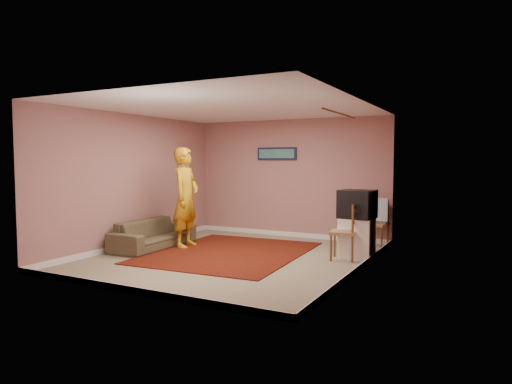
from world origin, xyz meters
The scene contains 26 objects.
ground centered at (0.00, 0.00, 0.00)m, with size 5.00×5.00×0.00m, color gray.
wall_back centered at (0.00, 2.50, 1.30)m, with size 4.50×0.02×2.60m, color #A7736E.
wall_front centered at (0.00, -2.50, 1.30)m, with size 4.50×0.02×2.60m, color #A7736E.
wall_left centered at (-2.25, 0.00, 1.30)m, with size 0.02×5.00×2.60m, color #A7736E.
wall_right centered at (2.25, 0.00, 1.30)m, with size 0.02×5.00×2.60m, color #A7736E.
ceiling centered at (0.00, 0.00, 2.60)m, with size 4.50×5.00×0.02m, color white.
baseboard_back centered at (0.00, 2.49, 0.05)m, with size 4.50×0.02×0.10m, color white.
baseboard_front centered at (0.00, -2.49, 0.05)m, with size 4.50×0.02×0.10m, color white.
baseboard_left centered at (-2.24, 0.00, 0.05)m, with size 0.02×5.00×0.10m, color white.
baseboard_right centered at (2.24, 0.00, 0.05)m, with size 0.02×5.00×0.10m, color white.
window centered at (2.24, -0.90, 1.45)m, with size 0.01×1.10×1.50m, color black.
curtain_sheer centered at (2.23, -1.05, 1.25)m, with size 0.01×0.75×2.10m, color white.
curtain_floral centered at (2.21, -0.35, 1.25)m, with size 0.01×0.35×2.10m, color beige.
curtain_rod centered at (2.20, -0.90, 2.32)m, with size 0.02×0.02×1.40m, color brown.
picture_back centered at (-0.30, 2.47, 1.85)m, with size 0.95×0.04×0.28m.
picture_left centered at (-2.22, 1.60, 1.55)m, with size 0.04×0.38×0.42m.
area_rug centered at (-0.24, 0.31, 0.01)m, with size 2.58×3.22×0.02m, color black.
tv_cabinet centered at (1.95, 0.95, 0.35)m, with size 0.55×0.50×0.70m, color white.
crt_tv centered at (1.94, 0.96, 0.95)m, with size 0.62×0.57×0.49m.
chair_a centered at (2.00, 2.20, 0.56)m, with size 0.46×0.45×0.49m.
dvd_player centered at (2.00, 2.20, 0.49)m, with size 0.34×0.24×0.06m, color #ABAAAF.
blue_throw centered at (2.00, 2.20, 0.73)m, with size 0.43×0.05×0.46m, color #87B7DE.
chair_b centered at (1.78, 0.72, 0.59)m, with size 0.48×0.50×0.53m.
game_console centered at (1.78, 0.72, 0.52)m, with size 0.21×0.15×0.04m, color white.
sofa centered at (-1.80, 0.05, 0.27)m, with size 1.88×0.73×0.55m, color brown.
person centered at (-1.30, 0.42, 0.98)m, with size 0.71×0.47×1.95m, color orange.
Camera 1 is at (4.04, -6.81, 1.70)m, focal length 32.00 mm.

